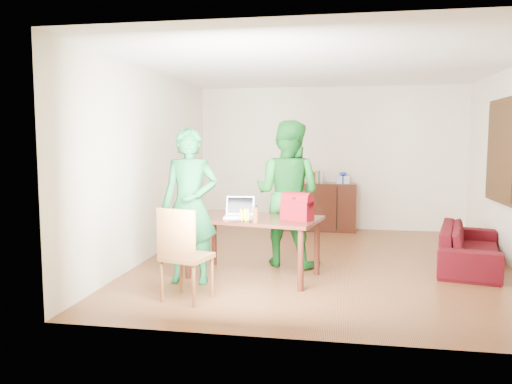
% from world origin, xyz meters
% --- Properties ---
extents(room, '(5.20, 5.70, 2.90)m').
position_xyz_m(room, '(0.01, 0.13, 1.31)').
color(room, '#432210').
rests_on(room, ground).
extents(table, '(1.75, 1.20, 0.75)m').
position_xyz_m(table, '(-0.85, -0.86, 0.66)').
color(table, black).
rests_on(table, ground).
extents(chair, '(0.55, 0.54, 1.00)m').
position_xyz_m(chair, '(-1.39, -1.89, 0.29)').
color(chair, brown).
rests_on(chair, ground).
extents(person_near, '(0.71, 0.49, 1.85)m').
position_xyz_m(person_near, '(-1.54, -1.23, 0.93)').
color(person_near, '#135829').
rests_on(person_near, ground).
extents(person_far, '(1.13, 0.99, 1.96)m').
position_xyz_m(person_far, '(-0.50, -0.17, 0.98)').
color(person_far, '#16631E').
rests_on(person_far, ground).
extents(laptop, '(0.38, 0.28, 0.25)m').
position_xyz_m(laptop, '(-1.02, -0.90, 0.80)').
color(laptop, white).
rests_on(laptop, table).
extents(bananas, '(0.18, 0.15, 0.06)m').
position_xyz_m(bananas, '(-0.89, -1.18, 0.78)').
color(bananas, gold).
rests_on(bananas, table).
extents(bottle, '(0.07, 0.07, 0.20)m').
position_xyz_m(bottle, '(-0.76, -1.20, 0.85)').
color(bottle, brown).
rests_on(bottle, table).
extents(red_bag, '(0.41, 0.33, 0.26)m').
position_xyz_m(red_bag, '(-0.29, -0.98, 0.88)').
color(red_bag, '#68060F').
rests_on(red_bag, table).
extents(sofa, '(1.15, 2.00, 0.55)m').
position_xyz_m(sofa, '(1.95, 0.13, 0.27)').
color(sofa, '#380709').
rests_on(sofa, ground).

